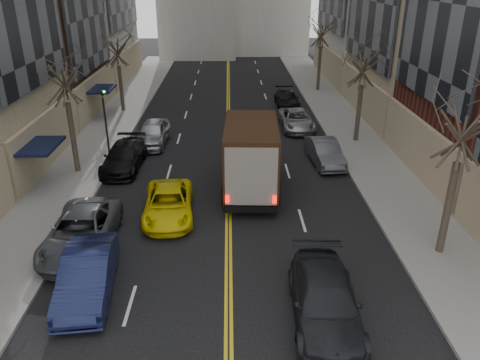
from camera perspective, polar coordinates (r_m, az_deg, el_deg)
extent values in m
cube|color=slate|center=(35.32, -16.26, 5.45)|extent=(4.00, 66.00, 0.15)
cube|color=slate|center=(35.27, 13.42, 5.73)|extent=(4.00, 66.00, 0.15)
cube|color=black|center=(26.84, -23.41, 3.81)|extent=(2.00, 3.00, 0.15)
cube|color=black|center=(27.53, -24.79, 1.70)|extent=(0.20, 3.00, 2.50)
cube|color=black|center=(38.70, -16.72, 10.57)|extent=(2.00, 3.00, 0.15)
cube|color=black|center=(39.18, -17.82, 9.01)|extent=(0.20, 3.00, 2.50)
cylinder|color=#382D23|center=(28.26, -19.68, 4.88)|extent=(0.30, 0.30, 4.05)
cylinder|color=#382D23|center=(40.39, -14.28, 10.79)|extent=(0.30, 0.30, 3.69)
cylinder|color=#382D23|center=(20.50, 23.99, -3.22)|extent=(0.30, 0.30, 3.96)
cylinder|color=#382D23|center=(32.81, 14.24, 7.88)|extent=(0.30, 0.30, 3.78)
cylinder|color=#382D23|center=(47.01, 9.62, 13.28)|extent=(0.30, 0.30, 4.14)
cylinder|color=black|center=(29.73, -15.97, 6.03)|extent=(0.12, 0.12, 3.80)
imported|color=black|center=(29.12, -16.50, 10.42)|extent=(0.15, 0.18, 0.90)
sphere|color=#0CE526|center=(29.00, -16.24, 10.30)|extent=(0.14, 0.14, 0.14)
cube|color=black|center=(25.07, 1.31, 0.08)|extent=(2.71, 7.14, 0.33)
cube|color=black|center=(27.06, 1.31, 4.44)|extent=(2.66, 1.98, 2.31)
cube|color=black|center=(23.90, 1.34, 2.98)|extent=(2.86, 5.50, 3.30)
cube|color=black|center=(22.02, 1.33, -3.52)|extent=(2.54, 0.30, 0.33)
cube|color=red|center=(21.79, -1.56, -2.37)|extent=(0.20, 0.07, 0.39)
cube|color=red|center=(21.81, 4.24, -2.41)|extent=(0.20, 0.07, 0.39)
cube|color=gold|center=(23.75, -1.89, 4.53)|extent=(0.09, 0.99, 0.99)
cube|color=gold|center=(23.76, 4.61, 4.48)|extent=(0.09, 0.99, 0.99)
cylinder|color=black|center=(27.25, -1.44, 1.93)|extent=(0.35, 1.07, 1.06)
cylinder|color=black|center=(27.26, 4.02, 1.89)|extent=(0.35, 1.07, 1.06)
cylinder|color=black|center=(23.43, -1.86, -1.94)|extent=(0.35, 1.07, 1.06)
cylinder|color=black|center=(23.45, 4.49, -1.98)|extent=(0.35, 1.07, 1.06)
imported|color=black|center=(16.32, 10.32, -14.30)|extent=(2.46, 5.51, 1.57)
cube|color=black|center=(16.55, 9.97, -10.88)|extent=(0.13, 0.04, 0.09)
cube|color=blue|center=(16.53, 9.99, -10.94)|extent=(0.10, 0.01, 0.06)
imported|color=#D9C609|center=(22.57, -8.71, -2.86)|extent=(2.61, 5.07, 1.37)
imported|color=black|center=(23.91, 4.35, -0.86)|extent=(0.54, 0.64, 1.50)
imported|color=#13193D|center=(18.07, -18.14, -10.93)|extent=(2.20, 5.03, 1.61)
imported|color=#474A4E|center=(20.93, -18.80, -5.97)|extent=(2.65, 5.64, 1.56)
imported|color=black|center=(28.62, -13.96, 2.77)|extent=(2.20, 5.15, 1.48)
imported|color=#ADAFB5|center=(32.30, -10.58, 5.67)|extent=(2.13, 4.84, 1.62)
imported|color=#47494E|center=(28.96, 10.30, 3.34)|extent=(1.93, 4.55, 1.46)
imported|color=#97989E|center=(35.34, 6.92, 7.32)|extent=(2.40, 5.04, 1.39)
imported|color=black|center=(41.32, 5.75, 9.81)|extent=(1.97, 4.69, 1.35)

